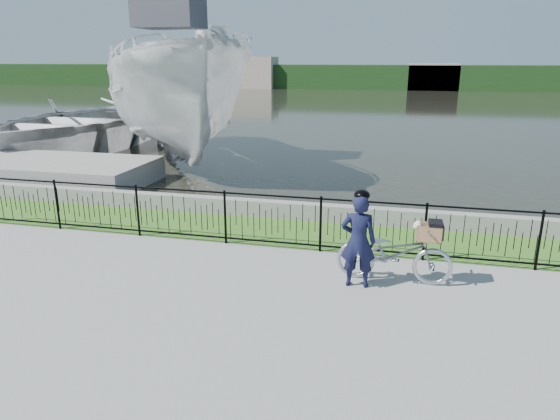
% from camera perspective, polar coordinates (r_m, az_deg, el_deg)
% --- Properties ---
extents(ground, '(120.00, 120.00, 0.00)m').
position_cam_1_polar(ground, '(8.90, -3.50, -7.87)').
color(ground, gray).
rests_on(ground, ground).
extents(grass_strip, '(60.00, 2.00, 0.01)m').
position_cam_1_polar(grass_strip, '(11.23, 0.34, -2.45)').
color(grass_strip, '#3D6C22').
rests_on(grass_strip, ground).
extents(water, '(120.00, 120.00, 0.00)m').
position_cam_1_polar(water, '(40.96, 10.24, 11.41)').
color(water, black).
rests_on(water, ground).
extents(quay_wall, '(60.00, 0.30, 0.40)m').
position_cam_1_polar(quay_wall, '(12.10, 1.42, -0.05)').
color(quay_wall, gray).
rests_on(quay_wall, ground).
extents(fence, '(14.00, 0.06, 1.15)m').
position_cam_1_polar(fence, '(10.13, -0.94, -1.22)').
color(fence, black).
rests_on(fence, ground).
extents(far_treeline, '(120.00, 6.00, 3.00)m').
position_cam_1_polar(far_treeline, '(67.80, 11.80, 14.66)').
color(far_treeline, '#1C3D17').
rests_on(far_treeline, ground).
extents(far_building_left, '(8.00, 4.00, 4.00)m').
position_cam_1_polar(far_building_left, '(68.84, -3.94, 15.41)').
color(far_building_left, '#AA9988').
rests_on(far_building_left, ground).
extents(far_building_right, '(6.00, 3.00, 3.20)m').
position_cam_1_polar(far_building_right, '(66.35, 17.10, 14.33)').
color(far_building_right, '#AA9988').
rests_on(far_building_right, ground).
extents(dock, '(10.00, 3.00, 0.70)m').
position_cam_1_polar(dock, '(18.44, -29.25, 4.18)').
color(dock, gray).
rests_on(dock, ground).
extents(bicycle_rig, '(1.97, 0.69, 1.16)m').
position_cam_1_polar(bicycle_rig, '(8.84, 12.97, -4.75)').
color(bicycle_rig, '#B3B7BF').
rests_on(bicycle_rig, ground).
extents(cyclist, '(0.61, 0.42, 1.69)m').
position_cam_1_polar(cyclist, '(8.43, 8.93, -3.35)').
color(cyclist, black).
rests_on(cyclist, ground).
extents(boat_near, '(10.31, 12.21, 6.35)m').
position_cam_1_polar(boat_near, '(18.99, -11.99, 12.38)').
color(boat_near, silver).
rests_on(boat_near, water).
extents(boat_far, '(7.74, 10.70, 2.19)m').
position_cam_1_polar(boat_far, '(23.30, -21.81, 9.22)').
color(boat_far, silver).
rests_on(boat_far, water).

